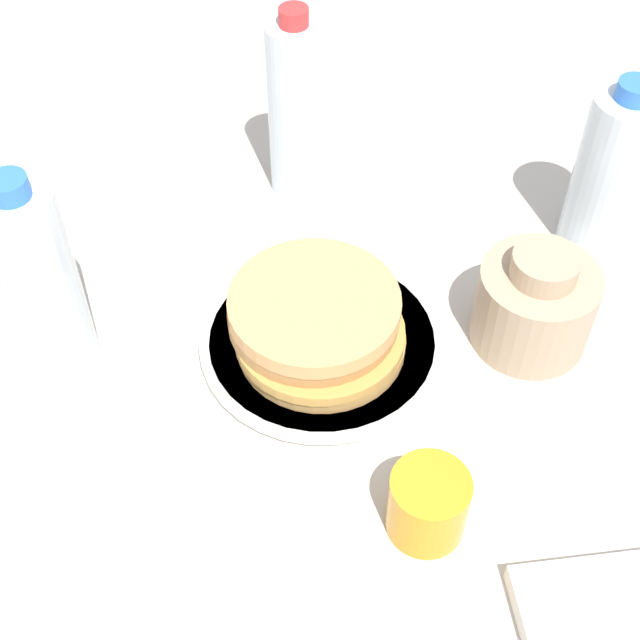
% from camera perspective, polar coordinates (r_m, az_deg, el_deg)
% --- Properties ---
extents(ground_plane, '(4.00, 4.00, 0.00)m').
position_cam_1_polar(ground_plane, '(0.86, 0.93, -2.43)').
color(ground_plane, '#BCB7AD').
extents(plate, '(0.24, 0.24, 0.01)m').
position_cam_1_polar(plate, '(0.86, 0.00, -1.44)').
color(plate, silver).
rests_on(plate, ground_plane).
extents(pancake_stack, '(0.17, 0.16, 0.06)m').
position_cam_1_polar(pancake_stack, '(0.84, -0.20, -0.14)').
color(pancake_stack, tan).
rests_on(pancake_stack, plate).
extents(juice_glass, '(0.07, 0.07, 0.06)m').
position_cam_1_polar(juice_glass, '(0.74, 6.91, -11.63)').
color(juice_glass, orange).
rests_on(juice_glass, ground_plane).
extents(cream_jug, '(0.11, 0.11, 0.11)m').
position_cam_1_polar(cream_jug, '(0.87, 13.59, 1.03)').
color(cream_jug, tan).
rests_on(cream_jug, ground_plane).
extents(water_bottle_near, '(0.07, 0.07, 0.22)m').
position_cam_1_polar(water_bottle_near, '(0.82, -17.45, 2.35)').
color(water_bottle_near, silver).
rests_on(water_bottle_near, ground_plane).
extents(water_bottle_mid, '(0.06, 0.06, 0.22)m').
position_cam_1_polar(water_bottle_mid, '(0.98, -1.55, 13.33)').
color(water_bottle_mid, silver).
rests_on(water_bottle_mid, ground_plane).
extents(water_bottle_far, '(0.07, 0.07, 0.20)m').
position_cam_1_polar(water_bottle_far, '(0.96, 18.10, 9.00)').
color(water_bottle_far, silver).
rests_on(water_bottle_far, ground_plane).
extents(napkin, '(0.16, 0.17, 0.02)m').
position_cam_1_polar(napkin, '(0.75, 17.90, -18.15)').
color(napkin, white).
rests_on(napkin, ground_plane).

